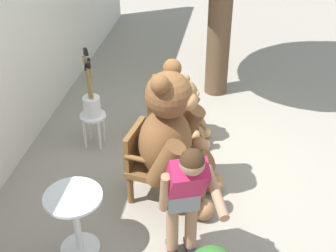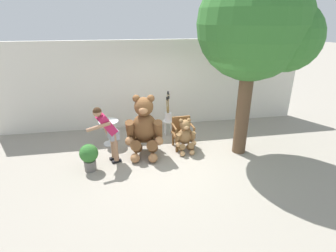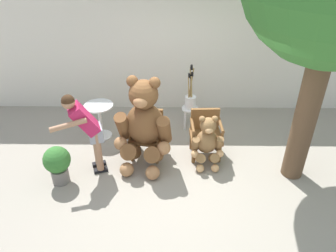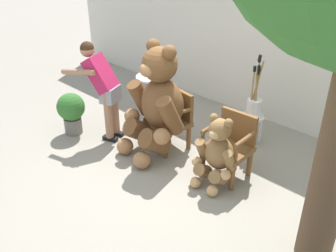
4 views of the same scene
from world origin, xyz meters
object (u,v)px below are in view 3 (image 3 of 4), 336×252
at_px(person_visitor, 86,127).
at_px(white_stool, 190,112).
at_px(wooden_chair_right, 206,132).
at_px(round_side_table, 100,117).
at_px(wooden_chair_left, 147,132).
at_px(teddy_bear_small, 207,142).
at_px(brush_bucket, 190,99).
at_px(teddy_bear_large, 144,124).
at_px(potted_plant, 57,163).

relative_size(person_visitor, white_stool, 3.28).
bearing_deg(wooden_chair_right, round_side_table, 165.23).
bearing_deg(round_side_table, wooden_chair_left, -28.97).
xyz_separation_m(teddy_bear_small, brush_bucket, (-0.25, 1.20, 0.19)).
bearing_deg(teddy_bear_large, wooden_chair_left, 84.70).
distance_m(wooden_chair_right, teddy_bear_small, 0.29).
bearing_deg(teddy_bear_small, potted_plant, -167.88).
height_order(teddy_bear_small, brush_bucket, brush_bucket).
height_order(wooden_chair_right, brush_bucket, brush_bucket).
xyz_separation_m(teddy_bear_large, white_stool, (0.84, 1.18, -0.45)).
xyz_separation_m(teddy_bear_small, round_side_table, (-2.03, 0.83, -0.02)).
distance_m(teddy_bear_small, round_side_table, 2.19).
bearing_deg(round_side_table, wooden_chair_right, -14.77).
height_order(wooden_chair_right, teddy_bear_small, teddy_bear_small).
relative_size(teddy_bear_large, brush_bucket, 1.75).
xyz_separation_m(person_visitor, round_side_table, (-0.03, 1.05, -0.45)).
distance_m(teddy_bear_large, teddy_bear_small, 1.14).
relative_size(wooden_chair_right, person_visitor, 0.57).
bearing_deg(potted_plant, white_stool, 37.91).
bearing_deg(brush_bucket, teddy_bear_large, -125.60).
bearing_deg(brush_bucket, wooden_chair_left, -131.98).
height_order(wooden_chair_left, white_stool, wooden_chair_left).
bearing_deg(potted_plant, round_side_table, 72.06).
distance_m(teddy_bear_large, round_side_table, 1.29).
relative_size(teddy_bear_small, person_visitor, 0.63).
distance_m(wooden_chair_right, potted_plant, 2.60).
distance_m(teddy_bear_small, brush_bucket, 1.24).
height_order(wooden_chair_right, teddy_bear_large, teddy_bear_large).
height_order(wooden_chair_left, round_side_table, wooden_chair_left).
relative_size(teddy_bear_large, teddy_bear_small, 1.72).
bearing_deg(wooden_chair_left, white_stool, 47.99).
bearing_deg(teddy_bear_small, person_visitor, -173.50).
bearing_deg(brush_bucket, wooden_chair_right, -75.09).
relative_size(teddy_bear_large, white_stool, 3.57).
relative_size(white_stool, brush_bucket, 0.49).
height_order(wooden_chair_left, teddy_bear_small, teddy_bear_small).
bearing_deg(round_side_table, white_stool, 11.85).
relative_size(wooden_chair_left, wooden_chair_right, 1.00).
xyz_separation_m(wooden_chair_left, brush_bucket, (0.82, 0.91, 0.20)).
xyz_separation_m(brush_bucket, potted_plant, (-2.22, -1.73, -0.26)).
bearing_deg(potted_plant, wooden_chair_left, 30.35).
relative_size(teddy_bear_large, person_visitor, 1.09).
bearing_deg(wooden_chair_right, white_stool, 104.81).
height_order(wooden_chair_left, brush_bucket, brush_bucket).
xyz_separation_m(wooden_chair_right, white_stool, (-0.24, 0.91, -0.11)).
height_order(teddy_bear_small, white_stool, teddy_bear_small).
height_order(person_visitor, white_stool, person_visitor).
relative_size(teddy_bear_large, potted_plant, 2.41).
relative_size(teddy_bear_small, brush_bucket, 1.02).
relative_size(wooden_chair_left, person_visitor, 0.57).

